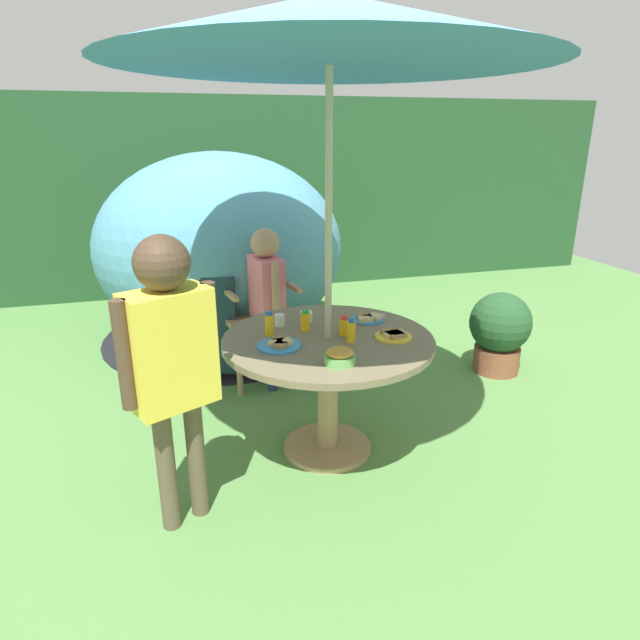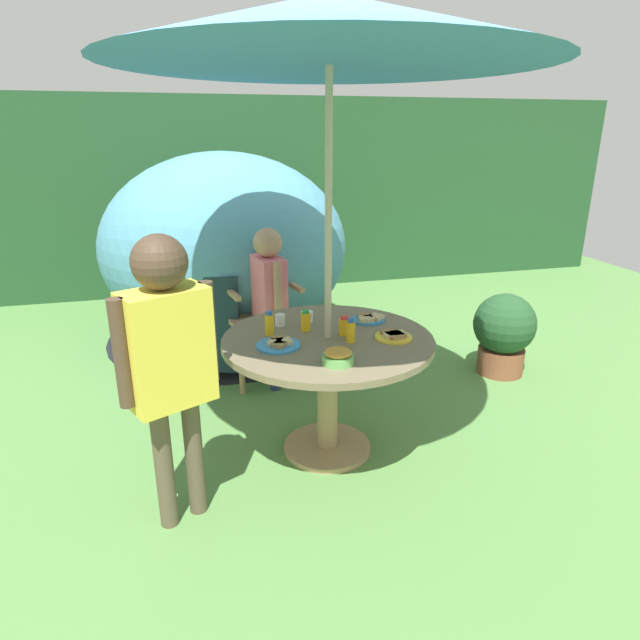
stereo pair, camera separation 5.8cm
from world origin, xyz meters
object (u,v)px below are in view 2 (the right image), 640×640
(dome_tent, at_px, (225,248))
(cup_far, at_px, (280,320))
(child_in_pink_shirt, at_px, (269,289))
(plate_center_back, at_px, (394,336))
(juice_bottle_far_left, at_px, (344,326))
(cup_near, at_px, (307,317))
(plate_front_edge, at_px, (279,344))
(plate_near_right, at_px, (369,318))
(juice_bottle_near_left, at_px, (306,321))
(potted_plant, at_px, (504,331))
(snack_bowl, at_px, (338,357))
(patio_umbrella, at_px, (329,30))
(child_in_yellow_shirt, at_px, (168,348))
(juice_bottle_center_front, at_px, (269,324))
(wooden_chair, at_px, (257,299))
(juice_bottle_far_right, at_px, (351,331))
(garden_table, at_px, (328,362))

(dome_tent, height_order, cup_far, dome_tent)
(child_in_pink_shirt, height_order, plate_center_back, child_in_pink_shirt)
(juice_bottle_far_left, xyz_separation_m, cup_near, (-0.15, 0.24, -0.02))
(dome_tent, xyz_separation_m, plate_front_edge, (0.08, -2.07, -0.08))
(child_in_pink_shirt, relative_size, plate_near_right, 5.87)
(juice_bottle_near_left, relative_size, cup_far, 1.79)
(potted_plant, xyz_separation_m, juice_bottle_far_left, (-1.44, -0.67, 0.41))
(child_in_pink_shirt, xyz_separation_m, plate_front_edge, (-0.11, -0.95, -0.02))
(potted_plant, bearing_deg, dome_tent, 144.91)
(potted_plant, relative_size, snack_bowl, 4.02)
(patio_umbrella, xyz_separation_m, snack_bowl, (-0.05, -0.34, -1.42))
(dome_tent, distance_m, juice_bottle_near_left, 1.90)
(child_in_yellow_shirt, distance_m, plate_front_edge, 0.64)
(plate_center_back, xyz_separation_m, cup_far, (-0.55, 0.35, 0.02))
(snack_bowl, relative_size, juice_bottle_center_front, 1.17)
(cup_near, bearing_deg, juice_bottle_center_front, -149.56)
(child_in_yellow_shirt, xyz_separation_m, snack_bowl, (0.76, 0.04, -0.14))
(potted_plant, xyz_separation_m, snack_bowl, (-1.58, -1.03, 0.39))
(plate_center_back, bearing_deg, plate_front_edge, 176.12)
(cup_near, bearing_deg, juice_bottle_far_left, -58.57)
(juice_bottle_far_left, bearing_deg, plate_center_back, -26.01)
(juice_bottle_near_left, bearing_deg, wooden_chair, 97.09)
(child_in_yellow_shirt, height_order, juice_bottle_far_right, child_in_yellow_shirt)
(child_in_pink_shirt, distance_m, juice_bottle_center_front, 0.78)
(garden_table, distance_m, patio_umbrella, 1.60)
(juice_bottle_center_front, bearing_deg, plate_front_edge, -84.50)
(potted_plant, bearing_deg, plate_near_right, -158.57)
(juice_bottle_near_left, distance_m, cup_near, 0.13)
(snack_bowl, relative_size, juice_bottle_far_right, 1.20)
(juice_bottle_center_front, xyz_separation_m, cup_near, (0.24, 0.14, -0.03))
(wooden_chair, xyz_separation_m, cup_near, (0.16, -0.89, 0.15))
(child_in_pink_shirt, bearing_deg, snack_bowl, -5.00)
(juice_bottle_far_right, xyz_separation_m, cup_far, (-0.31, 0.34, -0.03))
(dome_tent, relative_size, cup_far, 40.12)
(potted_plant, bearing_deg, juice_bottle_far_right, -151.69)
(patio_umbrella, relative_size, dome_tent, 0.87)
(dome_tent, xyz_separation_m, juice_bottle_far_right, (0.45, -2.11, -0.04))
(juice_bottle_near_left, distance_m, juice_bottle_center_front, 0.20)
(dome_tent, height_order, cup_near, dome_tent)
(wooden_chair, relative_size, child_in_pink_shirt, 0.90)
(plate_near_right, height_order, juice_bottle_near_left, juice_bottle_near_left)
(patio_umbrella, relative_size, child_in_pink_shirt, 2.03)
(child_in_pink_shirt, distance_m, snack_bowl, 1.24)
(garden_table, relative_size, child_in_pink_shirt, 1.00)
(plate_front_edge, bearing_deg, juice_bottle_far_right, -5.49)
(potted_plant, height_order, child_in_yellow_shirt, child_in_yellow_shirt)
(juice_bottle_far_right, bearing_deg, juice_bottle_center_front, 151.47)
(cup_far, bearing_deg, child_in_yellow_shirt, -133.34)
(juice_bottle_center_front, height_order, cup_far, juice_bottle_center_front)
(cup_near, bearing_deg, potted_plant, 14.93)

